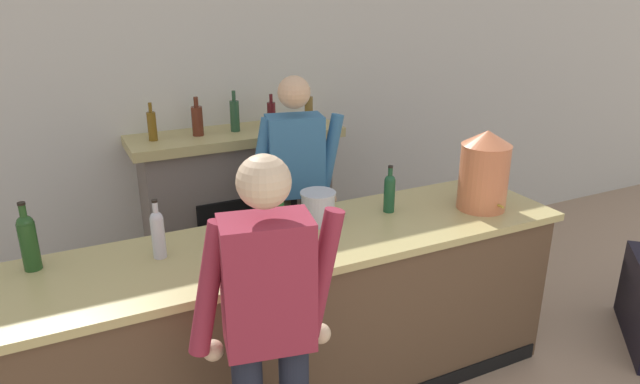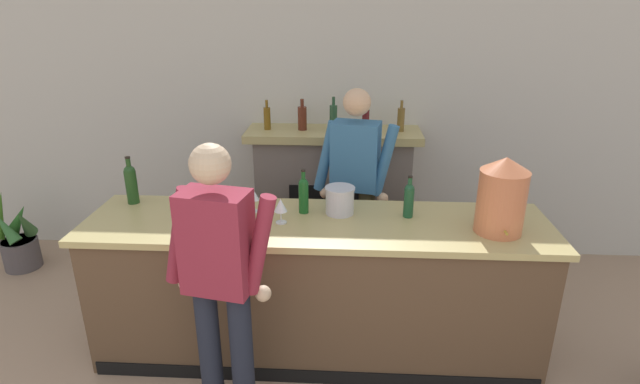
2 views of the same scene
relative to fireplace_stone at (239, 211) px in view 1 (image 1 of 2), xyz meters
The scene contains 13 objects.
wall_back_panel 0.79m from the fireplace_stone, 129.60° to the left, with size 12.00×0.07×2.75m.
bar_counter 1.37m from the fireplace_stone, 92.81° to the right, with size 3.08×0.78×1.02m.
fireplace_stone is the anchor object (origin of this frame).
person_customer 2.14m from the fireplace_stone, 104.84° to the right, with size 0.65×0.36×1.74m.
person_bartender 0.76m from the fireplace_stone, 73.81° to the right, with size 0.65×0.36×1.78m.
copper_dispenser 1.91m from the fireplace_stone, 53.32° to the right, with size 0.30×0.34×0.49m.
ice_bucket_steel 1.31m from the fireplace_stone, 86.06° to the right, with size 0.20×0.20×0.19m.
wine_bottle_port_short 1.58m from the fireplace_stone, 123.09° to the right, with size 0.07×0.07×0.31m.
wine_bottle_rose_blush 1.33m from the fireplace_stone, 97.56° to the right, with size 0.07×0.07×0.31m.
wine_bottle_merlot_tall 1.86m from the fireplace_stone, 141.36° to the right, with size 0.08×0.08×0.35m.
wine_bottle_cabernet_heavy 1.45m from the fireplace_stone, 66.52° to the right, with size 0.07×0.07×0.29m.
wine_glass_front_right 1.51m from the fireplace_stone, 101.90° to the right, with size 0.09×0.09×0.17m.
wine_glass_by_dispenser 1.41m from the fireplace_stone, 112.21° to the right, with size 0.08×0.08×0.16m.
Camera 1 is at (-1.02, 0.08, 2.33)m, focal length 32.00 mm.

